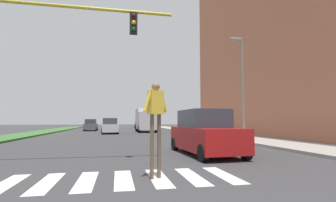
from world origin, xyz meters
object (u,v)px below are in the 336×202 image
Objects in this scene: street_lamp_right at (241,78)px; pedestrian_performer at (156,114)px; sedan_far_horizon at (140,124)px; truck_box_delivery at (146,119)px; sedan_distant at (91,125)px; suv_crossing at (205,133)px; sedan_midblock at (110,126)px.

pedestrian_performer is (-7.95, -10.41, -2.93)m from street_lamp_right.
truck_box_delivery is (-0.51, -14.79, 0.83)m from sedan_far_horizon.
sedan_distant is at bearing 144.78° from truck_box_delivery.
street_lamp_right is at bearing 52.63° from pedestrian_performer.
sedan_distant is 12.41m from sedan_far_horizon.
suv_crossing is (-5.12, -6.25, -3.66)m from street_lamp_right.
pedestrian_performer is 0.53× the size of suv_crossing.
sedan_distant is at bearing -129.99° from sedan_far_horizon.
street_lamp_right reaches higher than pedestrian_performer.
truck_box_delivery is at bearing 107.74° from street_lamp_right.
sedan_distant is (-4.74, 32.03, -0.88)m from pedestrian_performer.
suv_crossing is at bearing -76.28° from sedan_midblock.
truck_box_delivery is (2.73, 26.75, -0.03)m from pedestrian_performer.
sedan_far_horizon is (0.40, 37.38, -0.13)m from suv_crossing.
suv_crossing is at bearing -90.62° from sedan_far_horizon.
sedan_distant is at bearing 120.43° from street_lamp_right.
sedan_midblock is (-1.82, 23.20, -0.85)m from pedestrian_performer.
pedestrian_performer is 0.55× the size of sedan_far_horizon.
street_lamp_right is at bearing -59.57° from sedan_distant.
sedan_midblock is at bearing -71.67° from sedan_distant.
pedestrian_performer is 32.39m from sedan_distant.
street_lamp_right is 31.71m from sedan_far_horizon.
sedan_midblock is 0.98× the size of sedan_far_horizon.
street_lamp_right is 1.67× the size of sedan_far_horizon.
pedestrian_performer reaches higher than sedan_far_horizon.
street_lamp_right is 8.88m from suv_crossing.
suv_crossing is 0.76× the size of truck_box_delivery.
street_lamp_right reaches higher than sedan_midblock.
truck_box_delivery reaches higher than pedestrian_performer.
street_lamp_right is 25.36m from sedan_distant.
suv_crossing is 1.06× the size of sedan_midblock.
truck_box_delivery reaches higher than sedan_distant.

